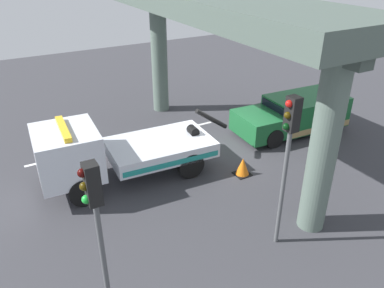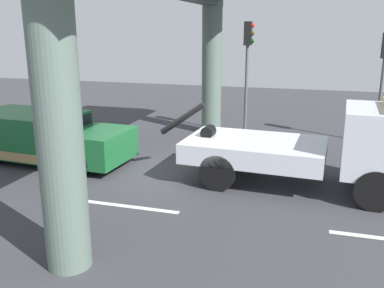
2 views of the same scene
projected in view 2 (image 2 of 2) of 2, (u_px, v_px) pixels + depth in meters
name	position (u px, v px, depth m)	size (l,w,h in m)	color
ground_plane	(166.00, 174.00, 12.80)	(60.00, 40.00, 0.10)	#38383D
lane_stripe_mid	(129.00, 206.00, 10.33)	(2.60, 0.16, 0.01)	silver
tow_truck_white	(327.00, 146.00, 11.17)	(7.31, 2.74, 2.46)	silver
towed_van_green	(45.00, 138.00, 13.72)	(5.31, 2.48, 1.58)	#195B2D
traffic_light_near	(248.00, 54.00, 16.55)	(0.39, 0.32, 4.49)	#515456
traffic_cone_orange	(190.00, 146.00, 14.48)	(0.58, 0.58, 0.69)	orange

